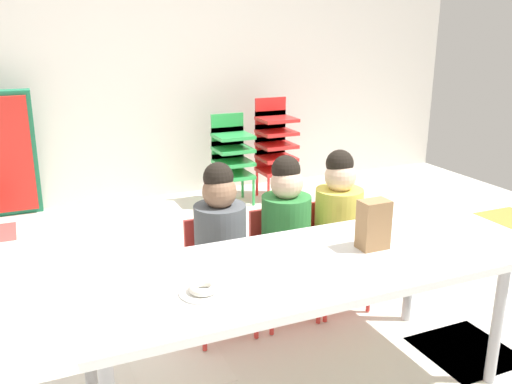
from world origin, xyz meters
The scene contains 11 objects.
ground_plane centered at (0.01, 0.00, -0.01)m, with size 6.64×4.62×0.02m.
back_wall centered at (0.00, 2.31, 1.38)m, with size 6.64×0.10×2.77m, color beige.
craft_table centered at (-0.02, -0.83, 0.56)m, with size 1.84×0.71×0.61m.
seated_child_near_camera centered at (-0.16, -0.25, 0.55)m, with size 0.32×0.31×0.92m.
seated_child_middle_seat centered at (0.21, -0.25, 0.55)m, with size 0.33×0.33×0.92m.
seated_child_far_right centered at (0.53, -0.25, 0.55)m, with size 0.33×0.33×0.92m.
kid_chair_green_stack centered at (0.70, 1.80, 0.46)m, with size 0.32×0.30×0.80m.
kid_chair_red_stack centered at (1.13, 1.80, 0.52)m, with size 0.32×0.30×0.92m.
paper_bag_brown centered at (0.35, -0.81, 0.72)m, with size 0.13×0.09×0.22m, color #9E754C.
paper_plate_near_edge centered at (-0.47, -0.92, 0.62)m, with size 0.18×0.18×0.01m, color white.
donut_powdered_on_plate centered at (-0.47, -0.92, 0.64)m, with size 0.11×0.11×0.03m, color white.
Camera 1 is at (-1.02, -2.66, 1.56)m, focal length 38.32 mm.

